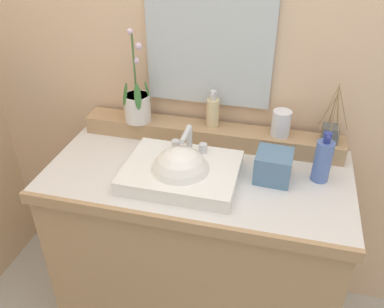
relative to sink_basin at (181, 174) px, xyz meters
The scene contains 11 objects.
wall_back 0.69m from the sink_basin, 84.12° to the left, with size 2.96×0.20×2.74m, color beige.
vanity_cabinet 0.45m from the sink_basin, 55.46° to the left, with size 1.17×0.59×0.85m.
back_ledge 0.30m from the sink_basin, 80.59° to the left, with size 1.10×0.12×0.08m, color tan.
sink_basin is the anchor object (origin of this frame).
potted_plant 0.40m from the sink_basin, 134.21° to the left, with size 0.12×0.12×0.39m.
soap_dispenser 0.33m from the sink_basin, 79.82° to the left, with size 0.05×0.06×0.16m.
tumbler_cup 0.46m from the sink_basin, 41.07° to the left, with size 0.07×0.07×0.11m, color silver.
reed_diffuser 0.61m from the sink_basin, 28.86° to the left, with size 0.12×0.10×0.24m.
lotion_bottle 0.52m from the sink_basin, 14.28° to the left, with size 0.06×0.07×0.20m.
tissue_box 0.34m from the sink_basin, 15.43° to the left, with size 0.13×0.13×0.11m, color #53789C.
mirror 0.55m from the sink_basin, 86.77° to the left, with size 0.51×0.02×0.58m, color silver.
Camera 1 is at (0.29, -1.25, 1.74)m, focal length 37.92 mm.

